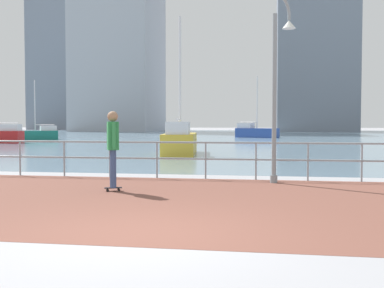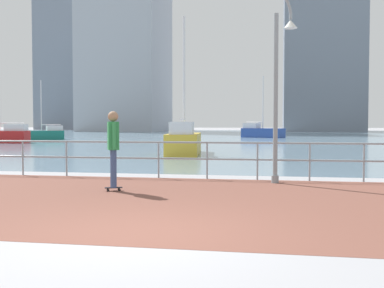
{
  "view_description": "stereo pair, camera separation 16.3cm",
  "coord_description": "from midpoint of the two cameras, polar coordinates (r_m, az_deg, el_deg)",
  "views": [
    {
      "loc": [
        1.75,
        -6.46,
        1.57
      ],
      "look_at": [
        0.05,
        4.08,
        1.1
      ],
      "focal_mm": 44.78,
      "sensor_mm": 36.0,
      "label": 1
    },
    {
      "loc": [
        1.91,
        -6.43,
        1.57
      ],
      "look_at": [
        0.05,
        4.08,
        1.1
      ],
      "focal_mm": 44.78,
      "sensor_mm": 36.0,
      "label": 2
    }
  ],
  "objects": [
    {
      "name": "skateboarder",
      "position": [
        11.11,
        -8.95,
        0.14
      ],
      "size": [
        0.41,
        0.54,
        1.84
      ],
      "color": "black",
      "rests_on": "ground"
    },
    {
      "name": "ground",
      "position": [
        46.51,
        7.76,
        0.57
      ],
      "size": [
        220.0,
        220.0,
        0.0
      ],
      "primitive_type": "plane",
      "color": "#9E9EA3"
    },
    {
      "name": "sailboat_gray",
      "position": [
        23.68,
        -0.78,
        0.3
      ],
      "size": [
        2.07,
        5.01,
        6.83
      ],
      "color": "gold",
      "rests_on": "ground"
    },
    {
      "name": "tower_glass",
      "position": [
        96.13,
        -7.81,
        14.47
      ],
      "size": [
        14.55,
        17.02,
        44.67
      ],
      "color": "#A3A8B2",
      "rests_on": "ground"
    },
    {
      "name": "tower_steel",
      "position": [
        124.07,
        -14.54,
        10.2
      ],
      "size": [
        11.71,
        13.49,
        38.26
      ],
      "color": "slate",
      "rests_on": "ground"
    },
    {
      "name": "tower_concrete",
      "position": [
        95.99,
        15.25,
        13.46
      ],
      "size": [
        14.04,
        17.7,
        41.5
      ],
      "color": "slate",
      "rests_on": "ground"
    },
    {
      "name": "sailboat_teal",
      "position": [
        40.39,
        -21.6,
        0.96
      ],
      "size": [
        4.53,
        1.88,
        6.18
      ],
      "color": "#B21E1E",
      "rests_on": "ground"
    },
    {
      "name": "sailboat_navy",
      "position": [
        46.73,
        -17.22,
        1.14
      ],
      "size": [
        3.9,
        3.32,
        5.54
      ],
      "color": "#197266",
      "rests_on": "ground"
    },
    {
      "name": "waterfront_railing",
      "position": [
        13.4,
        2.16,
        -1.09
      ],
      "size": [
        25.25,
        0.06,
        1.05
      ],
      "color": "#8C99A3",
      "rests_on": "ground"
    },
    {
      "name": "lamppost",
      "position": [
        12.83,
        10.84,
        7.79
      ],
      "size": [
        0.65,
        0.67,
        4.99
      ],
      "color": "gray",
      "rests_on": "ground"
    },
    {
      "name": "brick_paving",
      "position": [
        9.81,
        -0.85,
        -6.67
      ],
      "size": [
        28.0,
        7.48,
        0.01
      ],
      "primitive_type": "cube",
      "color": "brown",
      "rests_on": "ground"
    },
    {
      "name": "harbor_water",
      "position": [
        58.3,
        8.22,
        0.96
      ],
      "size": [
        180.0,
        88.0,
        0.0
      ],
      "primitive_type": "cube",
      "color": "#6B899E",
      "rests_on": "ground"
    },
    {
      "name": "sailboat_blue",
      "position": [
        51.67,
        8.36,
        1.45
      ],
      "size": [
        4.76,
        3.56,
        6.54
      ],
      "color": "#284799",
      "rests_on": "ground"
    }
  ]
}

